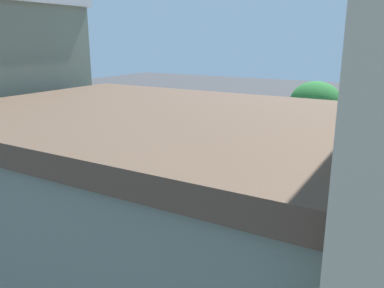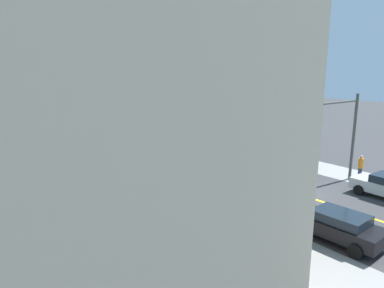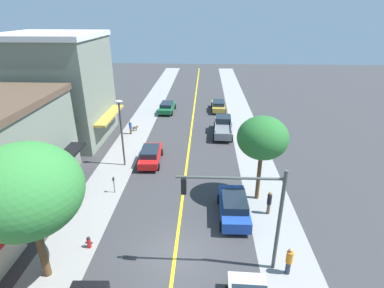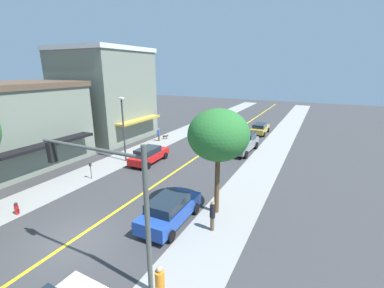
% 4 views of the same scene
% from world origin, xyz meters
% --- Properties ---
extents(ground_plane, '(140.00, 140.00, 0.00)m').
position_xyz_m(ground_plane, '(0.00, 0.00, 0.00)').
color(ground_plane, '#38383A').
extents(sidewalk_left, '(3.42, 126.00, 0.01)m').
position_xyz_m(sidewalk_left, '(-6.55, 0.00, 0.00)').
color(sidewalk_left, gray).
rests_on(sidewalk_left, ground).
extents(sidewalk_right, '(3.42, 126.00, 0.01)m').
position_xyz_m(sidewalk_right, '(6.55, 0.00, 0.00)').
color(sidewalk_right, gray).
rests_on(sidewalk_right, ground).
extents(road_centerline_stripe, '(0.20, 126.00, 0.00)m').
position_xyz_m(road_centerline_stripe, '(0.00, 0.00, 0.00)').
color(road_centerline_stripe, yellow).
rests_on(road_centerline_stripe, ground).
extents(corner_shop_building, '(10.75, 9.76, 11.28)m').
position_xyz_m(corner_shop_building, '(-14.10, 17.41, 5.65)').
color(corner_shop_building, gray).
rests_on(corner_shop_building, ground).
extents(street_tree_left_near, '(5.39, 5.39, 7.71)m').
position_xyz_m(street_tree_left_near, '(-6.85, -1.84, 5.41)').
color(street_tree_left_near, brown).
rests_on(street_tree_left_near, ground).
extents(street_tree_right_corner, '(3.64, 3.64, 6.58)m').
position_xyz_m(street_tree_right_corner, '(5.73, 6.13, 5.01)').
color(street_tree_right_corner, brown).
rests_on(street_tree_right_corner, ground).
extents(fire_hydrant, '(0.44, 0.24, 0.80)m').
position_xyz_m(fire_hydrant, '(-5.29, 0.30, 0.39)').
color(fire_hydrant, red).
rests_on(fire_hydrant, ground).
extents(parking_meter, '(0.12, 0.18, 1.36)m').
position_xyz_m(parking_meter, '(-5.44, 6.39, 0.90)').
color(parking_meter, '#4C4C51').
rests_on(parking_meter, ground).
extents(traffic_light_mast, '(5.48, 0.32, 6.22)m').
position_xyz_m(traffic_light_mast, '(3.89, -0.81, 4.19)').
color(traffic_light_mast, '#474C47').
rests_on(traffic_light_mast, ground).
extents(street_lamp, '(0.70, 0.36, 6.25)m').
position_xyz_m(street_lamp, '(-5.81, 11.09, 3.88)').
color(street_lamp, '#38383D').
rests_on(street_lamp, ground).
extents(red_sedan_left_curb, '(2.10, 4.76, 1.51)m').
position_xyz_m(red_sedan_left_curb, '(-3.45, 11.72, 0.79)').
color(red_sedan_left_curb, red).
rests_on(red_sedan_left_curb, ground).
extents(gold_sedan_right_curb, '(2.01, 4.68, 1.44)m').
position_xyz_m(gold_sedan_right_curb, '(3.52, 28.30, 0.77)').
color(gold_sedan_right_curb, '#B29338').
rests_on(gold_sedan_right_curb, ground).
extents(green_sedan_left_curb, '(2.20, 4.84, 1.42)m').
position_xyz_m(green_sedan_left_curb, '(-3.76, 27.35, 0.75)').
color(green_sedan_left_curb, '#196638').
rests_on(green_sedan_left_curb, ground).
extents(blue_sedan_right_curb, '(2.15, 4.68, 1.65)m').
position_xyz_m(blue_sedan_right_curb, '(3.74, 3.74, 0.86)').
color(blue_sedan_right_curb, '#1E429E').
rests_on(blue_sedan_right_curb, ground).
extents(grey_pickup_truck, '(2.39, 5.69, 1.91)m').
position_xyz_m(grey_pickup_truck, '(3.74, 19.23, 0.95)').
color(grey_pickup_truck, slate).
rests_on(grey_pickup_truck, ground).
extents(pedestrian_blue_shirt, '(0.34, 0.34, 1.60)m').
position_xyz_m(pedestrian_blue_shirt, '(-7.00, 18.80, 0.84)').
color(pedestrian_blue_shirt, brown).
rests_on(pedestrian_blue_shirt, ground).
extents(pedestrian_orange_shirt, '(0.36, 0.36, 1.74)m').
position_xyz_m(pedestrian_orange_shirt, '(6.31, -1.18, 0.92)').
color(pedestrian_orange_shirt, '#33384C').
rests_on(pedestrian_orange_shirt, ground).
extents(pedestrian_black_shirt, '(0.31, 0.31, 1.79)m').
position_xyz_m(pedestrian_black_shirt, '(6.24, 4.19, 0.97)').
color(pedestrian_black_shirt, brown).
rests_on(pedestrian_black_shirt, ground).
extents(small_dog, '(0.72, 0.61, 0.58)m').
position_xyz_m(small_dog, '(-6.74, 19.91, 0.38)').
color(small_dog, '#4C3828').
rests_on(small_dog, ground).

